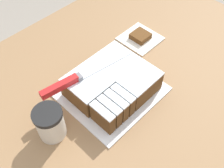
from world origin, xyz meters
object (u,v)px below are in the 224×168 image
coffee_cup (50,123)px  cake_board (112,92)px  knife (70,81)px  cake (112,83)px  brownie (140,36)px

coffee_cup → cake_board: bearing=-5.3°
cake_board → knife: 0.16m
cake → knife: bearing=148.3°
cake_board → cake: bearing=41.3°
cake_board → coffee_cup: 0.24m
coffee_cup → brownie: size_ratio=1.64×
cake → coffee_cup: (-0.24, 0.02, 0.01)m
coffee_cup → cake: bearing=-4.6°
cake → cake_board: bearing=-138.7°
knife → brownie: bearing=14.7°
cake → brownie: (0.27, 0.11, -0.03)m
cake_board → coffee_cup: size_ratio=2.84×
cake → knife: size_ratio=0.77×
cake_board → brownie: brownie is taller
cake → brownie: cake is taller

